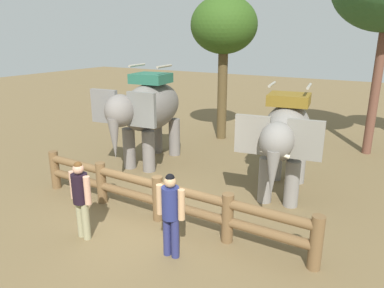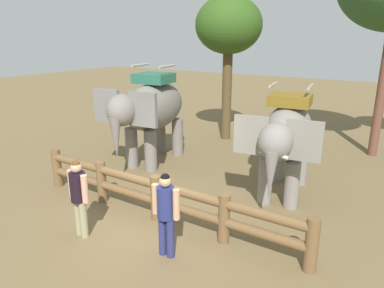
{
  "view_description": "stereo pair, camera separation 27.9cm",
  "coord_description": "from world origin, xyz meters",
  "px_view_note": "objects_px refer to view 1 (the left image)",
  "views": [
    {
      "loc": [
        4.35,
        -5.75,
        4.05
      ],
      "look_at": [
        0.0,
        1.71,
        1.4
      ],
      "focal_mm": 33.45,
      "sensor_mm": 36.0,
      "label": 1
    },
    {
      "loc": [
        4.58,
        -5.61,
        4.05
      ],
      "look_at": [
        0.0,
        1.71,
        1.4
      ],
      "focal_mm": 33.45,
      "sensor_mm": 36.0,
      "label": 2
    }
  ],
  "objects_px": {
    "log_fence": "(158,195)",
    "elephant_center": "(285,135)",
    "elephant_near_left": "(148,110)",
    "tourist_woman_in_black": "(171,210)",
    "tree_back_center": "(224,28)",
    "tourist_man_in_blue": "(81,195)"
  },
  "relations": [
    {
      "from": "log_fence",
      "to": "elephant_center",
      "type": "bearing_deg",
      "value": 53.52
    },
    {
      "from": "log_fence",
      "to": "elephant_near_left",
      "type": "distance_m",
      "value": 3.99
    },
    {
      "from": "tourist_woman_in_black",
      "to": "tree_back_center",
      "type": "distance_m",
      "value": 8.95
    },
    {
      "from": "tree_back_center",
      "to": "log_fence",
      "type": "bearing_deg",
      "value": -76.02
    },
    {
      "from": "elephant_near_left",
      "to": "tourist_man_in_blue",
      "type": "xyz_separation_m",
      "value": [
        1.54,
        -4.33,
        -0.81
      ]
    },
    {
      "from": "log_fence",
      "to": "tree_back_center",
      "type": "distance_m",
      "value": 7.95
    },
    {
      "from": "elephant_near_left",
      "to": "tourist_woman_in_black",
      "type": "distance_m",
      "value": 5.32
    },
    {
      "from": "tourist_woman_in_black",
      "to": "tree_back_center",
      "type": "relative_size",
      "value": 0.31
    },
    {
      "from": "log_fence",
      "to": "tree_back_center",
      "type": "bearing_deg",
      "value": 103.98
    },
    {
      "from": "elephant_center",
      "to": "elephant_near_left",
      "type": "bearing_deg",
      "value": 177.19
    },
    {
      "from": "tourist_woman_in_black",
      "to": "tourist_man_in_blue",
      "type": "height_order",
      "value": "tourist_woman_in_black"
    },
    {
      "from": "elephant_center",
      "to": "log_fence",
      "type": "bearing_deg",
      "value": -126.48
    },
    {
      "from": "log_fence",
      "to": "tree_back_center",
      "type": "xyz_separation_m",
      "value": [
        -1.7,
        6.83,
        3.69
      ]
    },
    {
      "from": "log_fence",
      "to": "tourist_man_in_blue",
      "type": "height_order",
      "value": "tourist_man_in_blue"
    },
    {
      "from": "tourist_man_in_blue",
      "to": "tourist_woman_in_black",
      "type": "bearing_deg",
      "value": 10.92
    },
    {
      "from": "tourist_woman_in_black",
      "to": "tourist_man_in_blue",
      "type": "relative_size",
      "value": 1.0
    },
    {
      "from": "tourist_man_in_blue",
      "to": "tree_back_center",
      "type": "xyz_separation_m",
      "value": [
        -0.81,
        8.21,
        3.33
      ]
    },
    {
      "from": "elephant_near_left",
      "to": "tree_back_center",
      "type": "distance_m",
      "value": 4.69
    },
    {
      "from": "elephant_near_left",
      "to": "tourist_woman_in_black",
      "type": "bearing_deg",
      "value": -48.88
    },
    {
      "from": "elephant_center",
      "to": "tourist_man_in_blue",
      "type": "relative_size",
      "value": 2.04
    },
    {
      "from": "tree_back_center",
      "to": "tourist_woman_in_black",
      "type": "bearing_deg",
      "value": -70.82
    },
    {
      "from": "elephant_center",
      "to": "tourist_man_in_blue",
      "type": "xyz_separation_m",
      "value": [
        -2.91,
        -4.11,
        -0.65
      ]
    }
  ]
}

